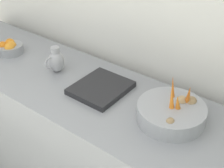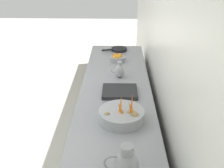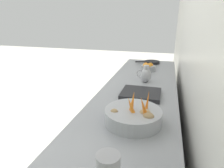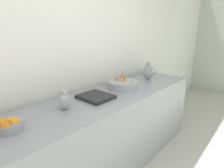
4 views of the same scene
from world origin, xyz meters
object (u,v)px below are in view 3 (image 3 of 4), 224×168
Objects in this scene: vegetable_colander at (133,116)px; orange_bowl at (148,67)px; metal_pitcher_short at (146,75)px; skillet_on_counter at (152,62)px.

vegetable_colander reaches higher than orange_bowl.
orange_bowl is 0.48m from metal_pitcher_short.
metal_pitcher_short is at bearing -88.83° from vegetable_colander.
orange_bowl is at bearing -87.19° from metal_pitcher_short.
orange_bowl is at bearing -88.25° from vegetable_colander.
skillet_on_counter is at bearing -89.46° from metal_pitcher_short.
metal_pitcher_short is (-0.02, 0.48, 0.04)m from orange_bowl.
orange_bowl is (0.04, -1.34, -0.01)m from vegetable_colander.
skillet_on_counter is (-0.01, -0.42, -0.03)m from orange_bowl.
orange_bowl is 0.43m from skillet_on_counter.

